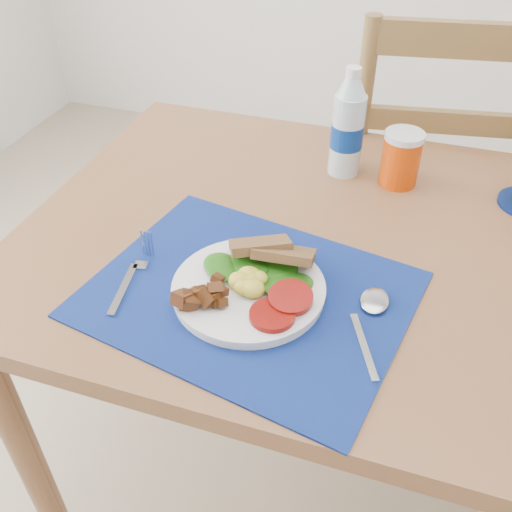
{
  "coord_description": "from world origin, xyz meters",
  "views": [
    {
      "loc": [
        0.02,
        -0.67,
        1.41
      ],
      "look_at": [
        -0.21,
        0.03,
        0.8
      ],
      "focal_mm": 40.0,
      "sensor_mm": 36.0,
      "label": 1
    }
  ],
  "objects_px": {
    "breakfast_plate": "(245,286)",
    "chair_far": "(429,157)",
    "water_bottle": "(347,129)",
    "juice_glass": "(401,160)"
  },
  "relations": [
    {
      "from": "water_bottle",
      "to": "juice_glass",
      "type": "bearing_deg",
      "value": -4.74
    },
    {
      "from": "chair_far",
      "to": "breakfast_plate",
      "type": "bearing_deg",
      "value": 63.24
    },
    {
      "from": "breakfast_plate",
      "to": "chair_far",
      "type": "bearing_deg",
      "value": 53.93
    },
    {
      "from": "chair_far",
      "to": "breakfast_plate",
      "type": "xyz_separation_m",
      "value": [
        -0.26,
        -0.82,
        0.15
      ]
    },
    {
      "from": "chair_far",
      "to": "water_bottle",
      "type": "relative_size",
      "value": 5.25
    },
    {
      "from": "breakfast_plate",
      "to": "water_bottle",
      "type": "relative_size",
      "value": 1.07
    },
    {
      "from": "breakfast_plate",
      "to": "juice_glass",
      "type": "relative_size",
      "value": 2.27
    },
    {
      "from": "breakfast_plate",
      "to": "juice_glass",
      "type": "distance_m",
      "value": 0.49
    },
    {
      "from": "water_bottle",
      "to": "juice_glass",
      "type": "height_order",
      "value": "water_bottle"
    },
    {
      "from": "breakfast_plate",
      "to": "juice_glass",
      "type": "bearing_deg",
      "value": 47.42
    }
  ]
}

